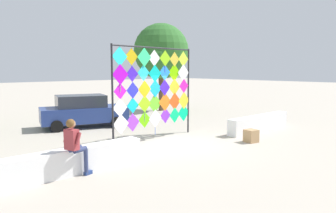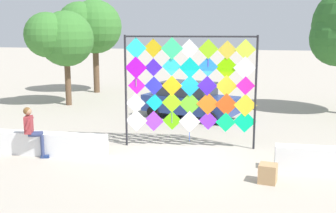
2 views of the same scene
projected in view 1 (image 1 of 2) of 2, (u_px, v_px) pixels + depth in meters
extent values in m
plane|color=#ADA393|center=(180.00, 144.00, 12.19)|extent=(120.00, 120.00, 0.00)
cube|color=white|center=(73.00, 161.00, 8.72)|extent=(4.14, 0.45, 0.70)
cube|color=white|center=(259.00, 123.00, 14.80)|extent=(4.14, 0.45, 0.70)
cylinder|color=#232328|center=(112.00, 97.00, 11.18)|extent=(0.07, 0.07, 3.62)
cylinder|color=#232328|center=(188.00, 91.00, 14.25)|extent=(0.07, 0.07, 3.62)
cylinder|color=#232328|center=(155.00, 48.00, 12.51)|extent=(4.14, 0.45, 0.06)
cube|color=white|center=(121.00, 124.00, 11.53)|extent=(0.73, 0.08, 0.73)
cube|color=#993AE8|center=(133.00, 122.00, 11.96)|extent=(0.68, 0.08, 0.68)
cube|color=#62DA0F|center=(145.00, 120.00, 12.41)|extent=(0.62, 0.07, 0.62)
cube|color=white|center=(155.00, 118.00, 12.82)|extent=(0.70, 0.08, 0.70)
cylinder|color=blue|center=(155.00, 131.00, 12.89)|extent=(0.02, 0.02, 0.29)
cube|color=#7D2BF4|center=(165.00, 116.00, 13.27)|extent=(0.61, 0.07, 0.61)
cube|color=#0BE877|center=(175.00, 115.00, 13.68)|extent=(0.64, 0.07, 0.64)
cube|color=#07E78B|center=(184.00, 113.00, 14.13)|extent=(0.73, 0.08, 0.73)
cube|color=white|center=(120.00, 108.00, 11.45)|extent=(0.66, 0.07, 0.66)
cylinder|color=#C1E516|center=(120.00, 121.00, 11.51)|extent=(0.02, 0.02, 0.26)
cube|color=#0FBED6|center=(133.00, 105.00, 11.93)|extent=(0.57, 0.07, 0.57)
cylinder|color=red|center=(133.00, 117.00, 11.99)|extent=(0.02, 0.02, 0.30)
cube|color=#8DEF17|center=(145.00, 104.00, 12.32)|extent=(0.65, 0.07, 0.65)
cylinder|color=#7516E5|center=(145.00, 117.00, 12.39)|extent=(0.02, 0.02, 0.35)
cube|color=#61CF29|center=(155.00, 104.00, 12.78)|extent=(0.73, 0.08, 0.73)
cube|color=orange|center=(165.00, 102.00, 13.19)|extent=(0.73, 0.08, 0.74)
cube|color=#D44716|center=(175.00, 101.00, 13.62)|extent=(0.73, 0.08, 0.73)
cube|color=yellow|center=(184.00, 101.00, 14.06)|extent=(0.73, 0.08, 0.74)
cube|color=#DE19F4|center=(120.00, 91.00, 11.44)|extent=(0.57, 0.07, 0.58)
cube|color=#272AE5|center=(133.00, 90.00, 11.83)|extent=(0.60, 0.07, 0.60)
cube|color=#F7A511|center=(145.00, 89.00, 12.26)|extent=(0.65, 0.07, 0.66)
cylinder|color=blue|center=(145.00, 102.00, 12.32)|extent=(0.02, 0.02, 0.32)
cube|color=#149CF9|center=(155.00, 88.00, 12.69)|extent=(0.69, 0.08, 0.69)
cube|color=#3819CF|center=(165.00, 88.00, 13.09)|extent=(0.64, 0.07, 0.64)
cube|color=gold|center=(174.00, 87.00, 13.55)|extent=(0.70, 0.08, 0.70)
cylinder|color=blue|center=(174.00, 98.00, 13.61)|extent=(0.02, 0.02, 0.21)
cube|color=#F61BAC|center=(184.00, 86.00, 13.97)|extent=(0.60, 0.07, 0.60)
cube|color=#BA0DE3|center=(120.00, 74.00, 11.33)|extent=(0.72, 0.08, 0.72)
cylinder|color=#3EE516|center=(120.00, 89.00, 11.40)|extent=(0.02, 0.02, 0.25)
cube|color=#401DD6|center=(132.00, 74.00, 11.76)|extent=(0.58, 0.07, 0.58)
cube|color=#29D9E1|center=(144.00, 73.00, 12.20)|extent=(0.61, 0.07, 0.61)
cube|color=#0ACEC3|center=(155.00, 74.00, 12.62)|extent=(0.68, 0.08, 0.68)
cylinder|color=red|center=(155.00, 85.00, 12.68)|extent=(0.02, 0.02, 0.23)
cube|color=#268BF7|center=(165.00, 72.00, 13.04)|extent=(0.63, 0.07, 0.63)
cube|color=#75DC05|center=(174.00, 73.00, 13.48)|extent=(0.73, 0.08, 0.73)
cylinder|color=#7A16E5|center=(174.00, 86.00, 13.55)|extent=(0.02, 0.02, 0.37)
cube|color=white|center=(183.00, 73.00, 13.88)|extent=(0.72, 0.08, 0.73)
cylinder|color=red|center=(183.00, 84.00, 13.95)|extent=(0.02, 0.02, 0.25)
cube|color=#27F4E6|center=(120.00, 56.00, 11.28)|extent=(0.68, 0.08, 0.69)
cylinder|color=red|center=(120.00, 70.00, 11.34)|extent=(0.02, 0.02, 0.21)
cube|color=gold|center=(132.00, 57.00, 11.70)|extent=(0.61, 0.07, 0.61)
cylinder|color=blue|center=(131.00, 68.00, 11.75)|extent=(0.02, 0.02, 0.22)
cube|color=#37F38F|center=(144.00, 57.00, 12.12)|extent=(0.70, 0.08, 0.70)
cube|color=white|center=(154.00, 58.00, 12.54)|extent=(0.63, 0.07, 0.63)
cylinder|color=#16E5A7|center=(154.00, 70.00, 12.60)|extent=(0.02, 0.02, 0.28)
cube|color=#92E01B|center=(165.00, 58.00, 12.97)|extent=(0.63, 0.07, 0.63)
cylinder|color=#6816E5|center=(165.00, 69.00, 13.02)|extent=(0.02, 0.02, 0.24)
cube|color=gold|center=(175.00, 59.00, 13.41)|extent=(0.60, 0.07, 0.60)
cube|color=#D3F639|center=(183.00, 59.00, 13.82)|extent=(0.65, 0.07, 0.65)
cylinder|color=#3C16E5|center=(183.00, 71.00, 13.88)|extent=(0.02, 0.02, 0.35)
cylinder|color=navy|center=(86.00, 162.00, 8.61)|extent=(0.11, 0.11, 0.70)
cylinder|color=navy|center=(80.00, 150.00, 8.41)|extent=(0.40, 0.23, 0.13)
cube|color=navy|center=(88.00, 173.00, 8.70)|extent=(0.26, 0.16, 0.09)
cylinder|color=navy|center=(81.00, 161.00, 8.70)|extent=(0.11, 0.11, 0.70)
cylinder|color=navy|center=(75.00, 149.00, 8.50)|extent=(0.40, 0.23, 0.13)
cube|color=navy|center=(83.00, 172.00, 8.79)|extent=(0.26, 0.16, 0.09)
cube|color=#993338|center=(72.00, 140.00, 8.26)|extent=(0.29, 0.40, 0.52)
sphere|color=#A37556|center=(71.00, 124.00, 8.21)|extent=(0.22, 0.22, 0.22)
sphere|color=brown|center=(70.00, 123.00, 8.19)|extent=(0.22, 0.22, 0.22)
cylinder|color=#993338|center=(78.00, 138.00, 8.15)|extent=(0.19, 0.13, 0.31)
cylinder|color=#993338|center=(66.00, 137.00, 8.38)|extent=(0.19, 0.13, 0.31)
cube|color=navy|center=(84.00, 114.00, 15.69)|extent=(4.29, 2.85, 0.71)
cube|color=#282D38|center=(81.00, 101.00, 15.56)|extent=(2.57, 2.11, 0.57)
cylinder|color=black|center=(108.00, 117.00, 17.06)|extent=(0.57, 0.36, 0.53)
cylinder|color=black|center=(117.00, 122.00, 15.52)|extent=(0.57, 0.36, 0.53)
cylinder|color=black|center=(53.00, 121.00, 15.95)|extent=(0.57, 0.36, 0.53)
cylinder|color=black|center=(57.00, 126.00, 14.41)|extent=(0.57, 0.36, 0.53)
cube|color=tan|center=(251.00, 136.00, 12.49)|extent=(0.50, 0.50, 0.48)
cylinder|color=brown|center=(161.00, 89.00, 21.78)|extent=(0.34, 0.34, 2.84)
sphere|color=#2D6628|center=(161.00, 51.00, 21.49)|extent=(3.60, 3.60, 3.60)
sphere|color=#2D6628|center=(155.00, 48.00, 21.81)|extent=(2.47, 2.47, 2.47)
sphere|color=#2D6628|center=(157.00, 59.00, 20.85)|extent=(2.46, 2.46, 2.46)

